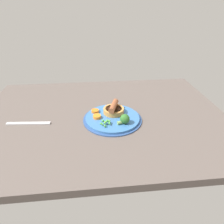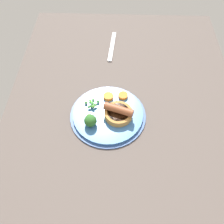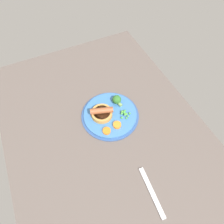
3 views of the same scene
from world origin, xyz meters
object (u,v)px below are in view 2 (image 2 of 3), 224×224
object	(u,v)px
dinner_plate	(108,115)
carrot_slice_0	(123,96)
fork	(112,46)
sausage_pudding	(118,113)
carrot_slice_2	(108,97)
pea_pile	(92,104)
broccoli_floret_near	(90,121)

from	to	relation	value
dinner_plate	carrot_slice_0	size ratio (longest dim) A/B	7.61
carrot_slice_0	fork	size ratio (longest dim) A/B	0.18
fork	dinner_plate	bearing A→B (deg)	-175.82
sausage_pudding	carrot_slice_2	size ratio (longest dim) A/B	2.92
pea_pile	carrot_slice_2	distance (cm)	6.33
dinner_plate	sausage_pudding	size ratio (longest dim) A/B	2.56
broccoli_floret_near	fork	xyz separation A→B (cm)	(39.41, -5.46, -3.00)
sausage_pudding	broccoli_floret_near	world-z (taller)	sausage_pudding
dinner_plate	broccoli_floret_near	distance (cm)	7.35
sausage_pudding	carrot_slice_0	distance (cm)	8.36
pea_pile	carrot_slice_2	xyz separation A→B (cm)	(3.56, -5.22, -0.36)
sausage_pudding	carrot_slice_0	world-z (taller)	sausage_pudding
carrot_slice_0	carrot_slice_2	size ratio (longest dim) A/B	0.98
sausage_pudding	broccoli_floret_near	xyz separation A→B (cm)	(-3.43, 8.73, 0.19)
broccoli_floret_near	carrot_slice_2	distance (cm)	12.13
carrot_slice_0	carrot_slice_2	distance (cm)	5.16
pea_pile	fork	world-z (taller)	pea_pile
pea_pile	broccoli_floret_near	distance (cm)	7.41
carrot_slice_2	broccoli_floret_near	bearing A→B (deg)	154.72
pea_pile	carrot_slice_2	world-z (taller)	pea_pile
pea_pile	broccoli_floret_near	size ratio (longest dim) A/B	0.95
broccoli_floret_near	carrot_slice_2	size ratio (longest dim) A/B	1.55
sausage_pudding	dinner_plate	bearing A→B (deg)	3.83
sausage_pudding	broccoli_floret_near	distance (cm)	9.38
pea_pile	sausage_pudding	bearing A→B (deg)	-114.01
carrot_slice_0	carrot_slice_2	bearing A→B (deg)	97.28
pea_pile	carrot_slice_2	bearing A→B (deg)	-55.73
carrot_slice_0	sausage_pudding	bearing A→B (deg)	169.35
sausage_pudding	fork	size ratio (longest dim) A/B	0.54
broccoli_floret_near	fork	distance (cm)	39.90
sausage_pudding	fork	xyz separation A→B (cm)	(35.98, 3.27, -2.81)
dinner_plate	sausage_pudding	world-z (taller)	sausage_pudding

